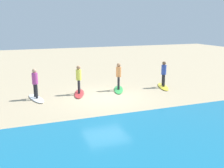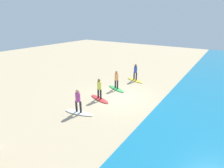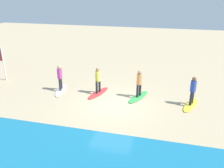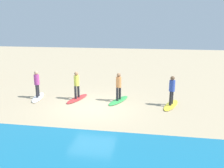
{
  "view_description": "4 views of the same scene",
  "coord_description": "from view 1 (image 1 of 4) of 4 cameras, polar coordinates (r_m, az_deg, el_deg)",
  "views": [
    {
      "loc": [
        4.71,
        13.57,
        4.18
      ],
      "look_at": [
        -0.48,
        -0.19,
        0.71
      ],
      "focal_mm": 41.87,
      "sensor_mm": 36.0,
      "label": 1
    },
    {
      "loc": [
        11.33,
        6.69,
        5.99
      ],
      "look_at": [
        -0.07,
        -0.88,
        0.95
      ],
      "focal_mm": 28.64,
      "sensor_mm": 36.0,
      "label": 2
    },
    {
      "loc": [
        -2.95,
        11.84,
        6.12
      ],
      "look_at": [
        0.29,
        -0.96,
        0.84
      ],
      "focal_mm": 37.81,
      "sensor_mm": 36.0,
      "label": 3
    },
    {
      "loc": [
        -3.15,
        12.37,
        4.65
      ],
      "look_at": [
        -0.96,
        -0.97,
        1.12
      ],
      "focal_mm": 38.62,
      "sensor_mm": 36.0,
      "label": 4
    }
  ],
  "objects": [
    {
      "name": "ground_plane",
      "position": [
        14.96,
        -1.45,
        -2.93
      ],
      "size": [
        60.0,
        60.0,
        0.0
      ],
      "primitive_type": "plane",
      "color": "tan"
    },
    {
      "name": "surfboard_yellow",
      "position": [
        17.57,
        11.08,
        -0.57
      ],
      "size": [
        1.23,
        2.17,
        0.09
      ],
      "primitive_type": "ellipsoid",
      "rotation": [
        0.0,
        0.0,
        1.23
      ],
      "color": "yellow",
      "rests_on": "ground"
    },
    {
      "name": "surfer_yellow",
      "position": [
        17.36,
        11.23,
        2.61
      ],
      "size": [
        0.32,
        0.44,
        1.64
      ],
      "color": "#232328",
      "rests_on": "surfboard_yellow"
    },
    {
      "name": "surfboard_green",
      "position": [
        16.51,
        1.43,
        -1.21
      ],
      "size": [
        1.28,
        2.16,
        0.09
      ],
      "primitive_type": "ellipsoid",
      "rotation": [
        0.0,
        0.0,
        1.2
      ],
      "color": "green",
      "rests_on": "ground"
    },
    {
      "name": "surfer_green",
      "position": [
        16.29,
        1.45,
        2.17
      ],
      "size": [
        0.32,
        0.44,
        1.64
      ],
      "color": "#232328",
      "rests_on": "surfboard_green"
    },
    {
      "name": "surfboard_red",
      "position": [
        15.71,
        -7.17,
        -2.07
      ],
      "size": [
        1.12,
        2.17,
        0.09
      ],
      "primitive_type": "ellipsoid",
      "rotation": [
        0.0,
        0.0,
        1.29
      ],
      "color": "red",
      "rests_on": "ground"
    },
    {
      "name": "surfer_red",
      "position": [
        15.47,
        -7.28,
        1.47
      ],
      "size": [
        0.32,
        0.45,
        1.64
      ],
      "color": "#232328",
      "rests_on": "surfboard_red"
    },
    {
      "name": "surfboard_white",
      "position": [
        15.2,
        -16.22,
        -3.03
      ],
      "size": [
        0.99,
        2.17,
        0.09
      ],
      "primitive_type": "ellipsoid",
      "rotation": [
        0.0,
        0.0,
        1.79
      ],
      "color": "white",
      "rests_on": "ground"
    },
    {
      "name": "surfer_white",
      "position": [
        14.96,
        -16.46,
        0.62
      ],
      "size": [
        0.32,
        0.45,
        1.64
      ],
      "color": "#232328",
      "rests_on": "surfboard_white"
    }
  ]
}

